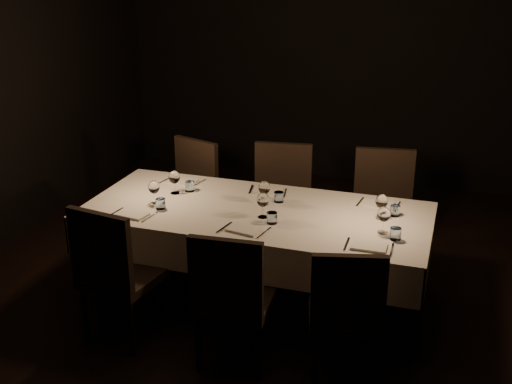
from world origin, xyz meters
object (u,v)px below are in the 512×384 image
(chair_near_right, at_px, (346,308))
(chair_far_left, at_px, (188,191))
(chair_near_left, at_px, (115,269))
(dining_table, at_px, (256,219))
(chair_far_right, at_px, (382,206))
(chair_far_center, at_px, (281,199))
(chair_near_center, at_px, (231,295))

(chair_near_right, distance_m, chair_far_left, 2.25)
(chair_near_left, relative_size, chair_far_left, 1.02)
(dining_table, distance_m, chair_far_right, 1.20)
(chair_far_right, bearing_deg, chair_far_left, 175.48)
(chair_near_left, bearing_deg, dining_table, -123.94)
(dining_table, height_order, chair_far_center, chair_far_center)
(chair_near_right, xyz_separation_m, chair_far_left, (-1.69, 1.48, 0.03))
(chair_far_left, xyz_separation_m, chair_far_center, (0.85, 0.01, 0.02))
(chair_near_center, xyz_separation_m, chair_far_center, (-0.14, 1.59, 0.03))
(dining_table, height_order, chair_near_right, chair_near_right)
(chair_far_left, bearing_deg, chair_far_center, 19.77)
(chair_near_left, height_order, chair_far_right, chair_far_right)
(chair_near_right, height_order, chair_far_right, chair_far_right)
(chair_far_center, bearing_deg, dining_table, -96.22)
(chair_far_right, bearing_deg, chair_near_left, -141.99)
(dining_table, bearing_deg, chair_near_center, -82.36)
(chair_near_left, bearing_deg, chair_far_center, -105.65)
(chair_far_left, relative_size, chair_far_right, 0.97)
(chair_near_right, distance_m, chair_far_right, 1.61)
(chair_far_center, bearing_deg, chair_near_right, -68.73)
(chair_far_left, distance_m, chair_far_center, 0.85)
(dining_table, relative_size, chair_far_right, 2.48)
(chair_far_left, distance_m, chair_far_right, 1.70)
(chair_far_center, bearing_deg, chair_far_right, -0.55)
(chair_near_left, distance_m, chair_far_center, 1.70)
(chair_near_left, bearing_deg, chair_near_right, -169.14)
(chair_near_center, xyz_separation_m, chair_near_right, (0.71, 0.10, -0.02))
(chair_far_center, xyz_separation_m, chair_far_right, (0.84, 0.11, -0.00))
(dining_table, relative_size, chair_far_left, 2.57)
(chair_near_center, height_order, chair_far_center, chair_far_center)
(chair_near_center, relative_size, chair_far_left, 0.98)
(chair_far_center, distance_m, chair_far_right, 0.85)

